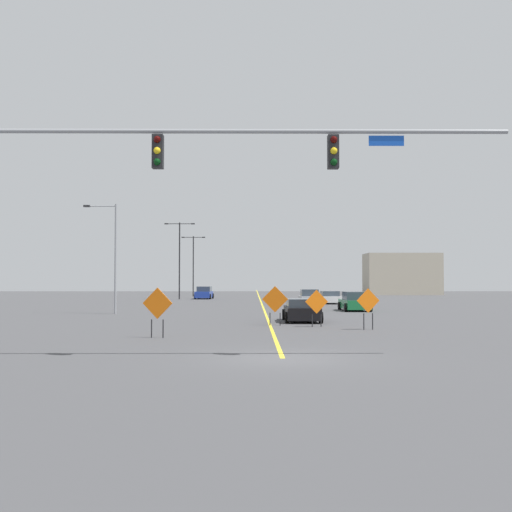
# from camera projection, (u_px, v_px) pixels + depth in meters

# --- Properties ---
(ground) EXTENTS (211.42, 211.42, 0.00)m
(ground) POSITION_uv_depth(u_px,v_px,m) (283.00, 359.00, 18.92)
(ground) COLOR #444447
(road_centre_stripe) EXTENTS (0.16, 117.46, 0.01)m
(road_centre_stripe) POSITION_uv_depth(u_px,v_px,m) (260.00, 298.00, 77.61)
(road_centre_stripe) COLOR yellow
(road_centre_stripe) RESTS_ON ground
(traffic_signal_assembly) EXTENTS (16.50, 0.44, 7.40)m
(traffic_signal_assembly) POSITION_uv_depth(u_px,v_px,m) (162.00, 172.00, 19.11)
(traffic_signal_assembly) COLOR gray
(traffic_signal_assembly) RESTS_ON ground
(street_lamp_near_left) EXTENTS (2.37, 0.24, 7.78)m
(street_lamp_near_left) POSITION_uv_depth(u_px,v_px,m) (113.00, 252.00, 43.47)
(street_lamp_near_left) COLOR gray
(street_lamp_near_left) RESTS_ON ground
(street_lamp_mid_right) EXTENTS (3.39, 0.24, 8.59)m
(street_lamp_mid_right) POSITION_uv_depth(u_px,v_px,m) (193.00, 261.00, 87.84)
(street_lamp_mid_right) COLOR black
(street_lamp_mid_right) RESTS_ON ground
(street_lamp_near_right) EXTENTS (3.69, 0.24, 9.36)m
(street_lamp_near_right) POSITION_uv_depth(u_px,v_px,m) (180.00, 254.00, 74.91)
(street_lamp_near_right) COLOR black
(street_lamp_near_right) RESTS_ON ground
(construction_sign_right_lane) EXTENTS (1.16, 0.33, 2.00)m
(construction_sign_right_lane) POSITION_uv_depth(u_px,v_px,m) (368.00, 303.00, 29.77)
(construction_sign_right_lane) COLOR orange
(construction_sign_right_lane) RESTS_ON ground
(construction_sign_median_near) EXTENTS (1.29, 0.32, 2.09)m
(construction_sign_median_near) POSITION_uv_depth(u_px,v_px,m) (157.00, 306.00, 25.66)
(construction_sign_median_near) COLOR orange
(construction_sign_median_near) RESTS_ON ground
(construction_sign_median_far) EXTENTS (1.38, 0.27, 2.08)m
(construction_sign_median_far) POSITION_uv_depth(u_px,v_px,m) (275.00, 301.00, 32.51)
(construction_sign_median_far) COLOR orange
(construction_sign_median_far) RESTS_ON ground
(construction_sign_left_lane) EXTENTS (1.20, 0.30, 1.89)m
(construction_sign_left_lane) POSITION_uv_depth(u_px,v_px,m) (317.00, 304.00, 31.57)
(construction_sign_left_lane) COLOR orange
(construction_sign_left_lane) RESTS_ON ground
(car_white_passing) EXTENTS (2.09, 4.49, 1.26)m
(car_white_passing) POSITION_uv_depth(u_px,v_px,m) (330.00, 298.00, 61.50)
(car_white_passing) COLOR white
(car_white_passing) RESTS_ON ground
(car_silver_mid) EXTENTS (1.94, 3.93, 1.49)m
(car_silver_mid) POSITION_uv_depth(u_px,v_px,m) (309.00, 298.00, 57.94)
(car_silver_mid) COLOR #B7BABF
(car_silver_mid) RESTS_ON ground
(car_black_far) EXTENTS (2.10, 4.38, 1.32)m
(car_black_far) POSITION_uv_depth(u_px,v_px,m) (302.00, 310.00, 35.50)
(car_black_far) COLOR black
(car_black_far) RESTS_ON ground
(car_blue_approaching) EXTENTS (2.21, 4.65, 1.54)m
(car_blue_approaching) POSITION_uv_depth(u_px,v_px,m) (204.00, 293.00, 76.46)
(car_blue_approaching) COLOR #1E389E
(car_blue_approaching) RESTS_ON ground
(car_green_near) EXTENTS (2.14, 4.28, 1.48)m
(car_green_near) POSITION_uv_depth(u_px,v_px,m) (355.00, 302.00, 47.54)
(car_green_near) COLOR #196B38
(car_green_near) RESTS_ON ground
(roadside_building_east) EXTENTS (11.42, 6.15, 6.50)m
(roadside_building_east) POSITION_uv_depth(u_px,v_px,m) (402.00, 274.00, 97.14)
(roadside_building_east) COLOR #B2A893
(roadside_building_east) RESTS_ON ground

